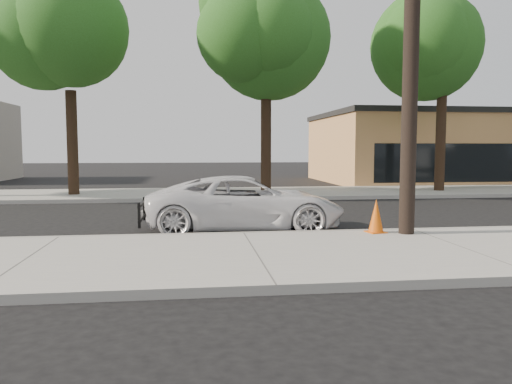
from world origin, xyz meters
TOP-DOWN VIEW (x-y plane):
  - ground at (0.00, 0.00)m, footprint 120.00×120.00m
  - near_sidewalk at (0.00, -4.30)m, footprint 90.00×4.40m
  - far_sidewalk at (0.00, 8.50)m, footprint 90.00×5.00m
  - curb_near at (0.00, -2.10)m, footprint 90.00×0.12m
  - building_main at (16.00, 16.00)m, footprint 18.00×10.00m
  - utility_pole at (3.60, -2.70)m, footprint 1.40×0.34m
  - tree_b at (-5.81, 8.06)m, footprint 4.34×4.20m
  - tree_c at (2.22, 7.64)m, footprint 4.96×4.80m
  - tree_d at (10.20, 7.95)m, footprint 4.50×4.35m
  - police_cruiser at (0.18, -0.86)m, footprint 4.96×2.40m
  - traffic_cone at (2.97, -2.50)m, footprint 0.46×0.46m

SIDE VIEW (x-z plane):
  - ground at x=0.00m, z-range 0.00..0.00m
  - near_sidewalk at x=0.00m, z-range 0.00..0.15m
  - far_sidewalk at x=0.00m, z-range 0.00..0.15m
  - curb_near at x=0.00m, z-range -0.01..0.15m
  - traffic_cone at x=2.97m, z-range 0.14..0.90m
  - police_cruiser at x=0.18m, z-range 0.00..1.36m
  - building_main at x=16.00m, z-range 0.00..4.00m
  - utility_pole at x=3.60m, z-range 0.20..9.20m
  - tree_b at x=-5.81m, z-range 1.93..10.38m
  - tree_d at x=10.20m, z-range 1.99..10.74m
  - tree_c at x=2.22m, z-range 2.13..11.68m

